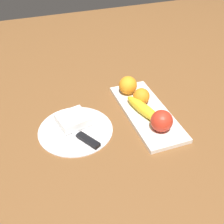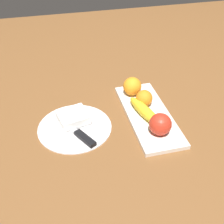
{
  "view_description": "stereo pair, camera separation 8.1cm",
  "coord_description": "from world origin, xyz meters",
  "px_view_note": "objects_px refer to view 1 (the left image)",
  "views": [
    {
      "loc": [
        -0.7,
        0.4,
        0.65
      ],
      "look_at": [
        0.02,
        0.14,
        0.05
      ],
      "focal_mm": 44.9,
      "sensor_mm": 36.0,
      "label": 1
    },
    {
      "loc": [
        -0.72,
        0.32,
        0.65
      ],
      "look_at": [
        0.02,
        0.14,
        0.05
      ],
      "focal_mm": 44.9,
      "sensor_mm": 36.0,
      "label": 2
    }
  ],
  "objects_px": {
    "banana": "(144,110)",
    "apple": "(161,121)",
    "dinner_plate": "(76,130)",
    "folded_napkin": "(73,120)",
    "orange_near_banana": "(128,85)",
    "knife": "(85,138)",
    "fruit_tray": "(146,112)",
    "orange_near_apple": "(140,97)"
  },
  "relations": [
    {
      "from": "apple",
      "to": "orange_near_banana",
      "type": "relative_size",
      "value": 1.04
    },
    {
      "from": "folded_napkin",
      "to": "knife",
      "type": "distance_m",
      "value": 0.1
    },
    {
      "from": "banana",
      "to": "dinner_plate",
      "type": "distance_m",
      "value": 0.25
    },
    {
      "from": "fruit_tray",
      "to": "knife",
      "type": "distance_m",
      "value": 0.26
    },
    {
      "from": "fruit_tray",
      "to": "orange_near_apple",
      "type": "distance_m",
      "value": 0.06
    },
    {
      "from": "orange_near_apple",
      "to": "dinner_plate",
      "type": "bearing_deg",
      "value": 100.79
    },
    {
      "from": "fruit_tray",
      "to": "dinner_plate",
      "type": "bearing_deg",
      "value": 90.0
    },
    {
      "from": "apple",
      "to": "banana",
      "type": "relative_size",
      "value": 0.39
    },
    {
      "from": "banana",
      "to": "orange_near_banana",
      "type": "xyz_separation_m",
      "value": [
        0.14,
        0.0,
        0.02
      ]
    },
    {
      "from": "folded_napkin",
      "to": "fruit_tray",
      "type": "bearing_deg",
      "value": -96.83
    },
    {
      "from": "fruit_tray",
      "to": "orange_near_apple",
      "type": "relative_size",
      "value": 6.13
    },
    {
      "from": "fruit_tray",
      "to": "orange_near_banana",
      "type": "height_order",
      "value": "orange_near_banana"
    },
    {
      "from": "dinner_plate",
      "to": "orange_near_apple",
      "type": "bearing_deg",
      "value": -79.21
    },
    {
      "from": "orange_near_apple",
      "to": "folded_napkin",
      "type": "xyz_separation_m",
      "value": [
        -0.02,
        0.26,
        -0.02
      ]
    },
    {
      "from": "fruit_tray",
      "to": "orange_near_banana",
      "type": "relative_size",
      "value": 5.3
    },
    {
      "from": "apple",
      "to": "dinner_plate",
      "type": "xyz_separation_m",
      "value": [
        0.11,
        0.27,
        -0.05
      ]
    },
    {
      "from": "banana",
      "to": "orange_near_banana",
      "type": "bearing_deg",
      "value": 166.29
    },
    {
      "from": "fruit_tray",
      "to": "banana",
      "type": "height_order",
      "value": "banana"
    },
    {
      "from": "dinner_plate",
      "to": "knife",
      "type": "distance_m",
      "value": 0.06
    },
    {
      "from": "fruit_tray",
      "to": "apple",
      "type": "distance_m",
      "value": 0.12
    },
    {
      "from": "folded_napkin",
      "to": "banana",
      "type": "bearing_deg",
      "value": -100.36
    },
    {
      "from": "fruit_tray",
      "to": "orange_near_banana",
      "type": "distance_m",
      "value": 0.14
    },
    {
      "from": "apple",
      "to": "dinner_plate",
      "type": "bearing_deg",
      "value": 67.61
    },
    {
      "from": "fruit_tray",
      "to": "folded_napkin",
      "type": "height_order",
      "value": "folded_napkin"
    },
    {
      "from": "orange_near_banana",
      "to": "knife",
      "type": "bearing_deg",
      "value": 129.8
    },
    {
      "from": "fruit_tray",
      "to": "knife",
      "type": "xyz_separation_m",
      "value": [
        -0.06,
        0.25,
        0.01
      ]
    },
    {
      "from": "apple",
      "to": "knife",
      "type": "distance_m",
      "value": 0.26
    },
    {
      "from": "dinner_plate",
      "to": "folded_napkin",
      "type": "height_order",
      "value": "folded_napkin"
    },
    {
      "from": "apple",
      "to": "fruit_tray",
      "type": "bearing_deg",
      "value": -0.86
    },
    {
      "from": "folded_napkin",
      "to": "dinner_plate",
      "type": "bearing_deg",
      "value": 180.0
    },
    {
      "from": "apple",
      "to": "dinner_plate",
      "type": "distance_m",
      "value": 0.29
    },
    {
      "from": "banana",
      "to": "orange_near_banana",
      "type": "relative_size",
      "value": 2.64
    },
    {
      "from": "apple",
      "to": "knife",
      "type": "relative_size",
      "value": 0.44
    },
    {
      "from": "banana",
      "to": "apple",
      "type": "bearing_deg",
      "value": -7.08
    },
    {
      "from": "apple",
      "to": "orange_near_apple",
      "type": "xyz_separation_m",
      "value": [
        0.16,
        0.0,
        -0.01
      ]
    },
    {
      "from": "apple",
      "to": "dinner_plate",
      "type": "relative_size",
      "value": 0.29
    },
    {
      "from": "orange_near_banana",
      "to": "banana",
      "type": "bearing_deg",
      "value": -178.33
    },
    {
      "from": "orange_near_banana",
      "to": "fruit_tray",
      "type": "bearing_deg",
      "value": -171.41
    },
    {
      "from": "orange_near_apple",
      "to": "knife",
      "type": "bearing_deg",
      "value": 114.32
    },
    {
      "from": "fruit_tray",
      "to": "apple",
      "type": "relative_size",
      "value": 5.12
    },
    {
      "from": "apple",
      "to": "folded_napkin",
      "type": "bearing_deg",
      "value": 61.97
    },
    {
      "from": "orange_near_apple",
      "to": "orange_near_banana",
      "type": "distance_m",
      "value": 0.08
    }
  ]
}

